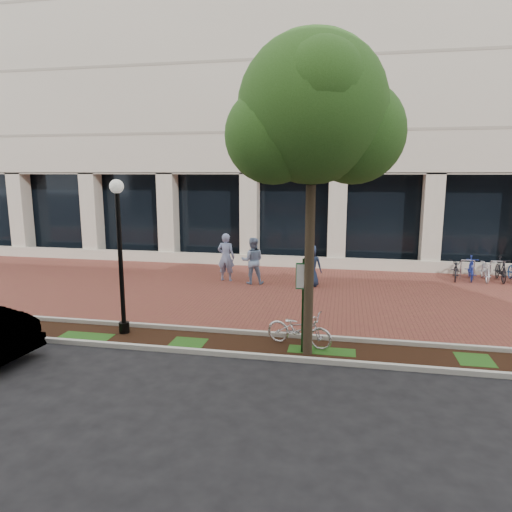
% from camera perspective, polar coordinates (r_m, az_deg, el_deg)
% --- Properties ---
extents(ground, '(120.00, 120.00, 0.00)m').
position_cam_1_polar(ground, '(16.48, 2.57, -4.51)').
color(ground, black).
rests_on(ground, ground).
extents(brick_plaza, '(40.00, 9.00, 0.01)m').
position_cam_1_polar(brick_plaza, '(16.48, 2.57, -4.49)').
color(brick_plaza, brown).
rests_on(brick_plaza, ground).
extents(planting_strip, '(40.00, 1.50, 0.01)m').
position_cam_1_polar(planting_strip, '(11.56, -1.35, -11.08)').
color(planting_strip, black).
rests_on(planting_strip, ground).
extents(curb_plaza_side, '(40.00, 0.12, 0.12)m').
position_cam_1_polar(curb_plaza_side, '(12.22, -0.59, -9.57)').
color(curb_plaza_side, beige).
rests_on(curb_plaza_side, ground).
extents(curb_street_side, '(40.00, 0.12, 0.12)m').
position_cam_1_polar(curb_street_side, '(10.86, -2.22, -12.22)').
color(curb_street_side, beige).
rests_on(curb_street_side, ground).
extents(near_office_building, '(40.00, 12.12, 16.00)m').
position_cam_1_polar(near_office_building, '(26.96, 6.33, 22.79)').
color(near_office_building, beige).
rests_on(near_office_building, ground).
extents(parking_sign, '(0.34, 0.07, 2.29)m').
position_cam_1_polar(parking_sign, '(10.71, 5.89, -4.65)').
color(parking_sign, '#153C17').
rests_on(parking_sign, ground).
extents(lamppost, '(0.36, 0.36, 4.07)m').
position_cam_1_polar(lamppost, '(12.32, -16.65, 0.94)').
color(lamppost, black).
rests_on(lamppost, ground).
extents(street_tree, '(3.90, 3.25, 7.22)m').
position_cam_1_polar(street_tree, '(10.37, 7.37, 16.65)').
color(street_tree, '#473A29').
rests_on(street_tree, ground).
extents(locked_bicycle, '(1.79, 1.05, 0.89)m').
position_cam_1_polar(locked_bicycle, '(11.41, 5.42, -9.05)').
color(locked_bicycle, silver).
rests_on(locked_bicycle, ground).
extents(pedestrian_left, '(0.72, 0.50, 1.90)m').
position_cam_1_polar(pedestrian_left, '(18.00, -3.77, -0.14)').
color(pedestrian_left, '#8699C8').
rests_on(pedestrian_left, ground).
extents(pedestrian_mid, '(0.98, 0.82, 1.80)m').
position_cam_1_polar(pedestrian_mid, '(17.49, -0.44, -0.60)').
color(pedestrian_mid, '#7D97BB').
rests_on(pedestrian_mid, ground).
extents(pedestrian_right, '(0.82, 0.57, 1.59)m').
position_cam_1_polar(pedestrian_right, '(17.21, 6.92, -1.21)').
color(pedestrian_right, '#1B2844').
rests_on(pedestrian_right, ground).
extents(bike_rack_cluster, '(4.13, 1.74, 0.96)m').
position_cam_1_polar(bike_rack_cluster, '(20.39, 28.27, -1.56)').
color(bike_rack_cluster, black).
rests_on(bike_rack_cluster, ground).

